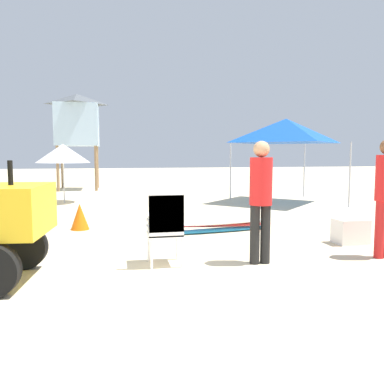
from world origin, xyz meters
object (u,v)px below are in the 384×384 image
popup_canopy (286,131)px  lifeguard_tower (77,120)px  beach_umbrella_left (63,153)px  stacked_plastic_chairs (165,220)px  lifeguard_near_right (261,193)px  cooler_box (350,231)px  traffic_cone_near (80,217)px  surfboard_pile (219,226)px

popup_canopy → lifeguard_tower: lifeguard_tower is taller
lifeguard_tower → beach_umbrella_left: bearing=-90.9°
popup_canopy → beach_umbrella_left: bearing=169.1°
stacked_plastic_chairs → beach_umbrella_left: (-2.24, 7.78, 0.94)m
lifeguard_near_right → lifeguard_tower: 13.41m
lifeguard_near_right → popup_canopy: size_ratio=0.62×
popup_canopy → cooler_box: popup_canopy is taller
popup_canopy → lifeguard_tower: size_ratio=0.68×
traffic_cone_near → surfboard_pile: bearing=-15.6°
lifeguard_tower → cooler_box: size_ratio=7.62×
stacked_plastic_chairs → beach_umbrella_left: 8.15m
lifeguard_near_right → cooler_box: bearing=23.3°
beach_umbrella_left → traffic_cone_near: size_ratio=3.44×
stacked_plastic_chairs → surfboard_pile: stacked_plastic_chairs is taller
beach_umbrella_left → lifeguard_near_right: bearing=-65.6°
surfboard_pile → lifeguard_tower: size_ratio=0.60×
lifeguard_near_right → beach_umbrella_left: (-3.59, 7.92, 0.58)m
lifeguard_near_right → popup_canopy: bearing=62.5°
lifeguard_tower → lifeguard_near_right: bearing=-74.6°
beach_umbrella_left → stacked_plastic_chairs: bearing=-73.9°
beach_umbrella_left → traffic_cone_near: beach_umbrella_left is taller
cooler_box → traffic_cone_near: bearing=154.5°
surfboard_pile → beach_umbrella_left: bearing=123.4°
cooler_box → lifeguard_near_right: bearing=-156.7°
lifeguard_near_right → traffic_cone_near: bearing=131.0°
surfboard_pile → lifeguard_tower: 11.38m
surfboard_pile → beach_umbrella_left: (-3.65, 5.54, 1.48)m
stacked_plastic_chairs → lifeguard_tower: (-2.16, 12.64, 2.41)m
popup_canopy → beach_umbrella_left: 7.18m
lifeguard_near_right → beach_umbrella_left: bearing=114.4°
traffic_cone_near → lifeguard_near_right: bearing=-49.0°
lifeguard_tower → cooler_box: lifeguard_tower is taller
popup_canopy → cooler_box: bearing=-103.7°
stacked_plastic_chairs → popup_canopy: bearing=53.4°
surfboard_pile → cooler_box: bearing=-37.2°
stacked_plastic_chairs → beach_umbrella_left: bearing=106.1°
lifeguard_tower → cooler_box: 13.44m
lifeguard_tower → traffic_cone_near: bearing=-85.4°
stacked_plastic_chairs → lifeguard_near_right: lifeguard_near_right is taller
surfboard_pile → traffic_cone_near: 2.91m
popup_canopy → beach_umbrella_left: size_ratio=1.51×
lifeguard_tower → traffic_cone_near: size_ratio=7.59×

